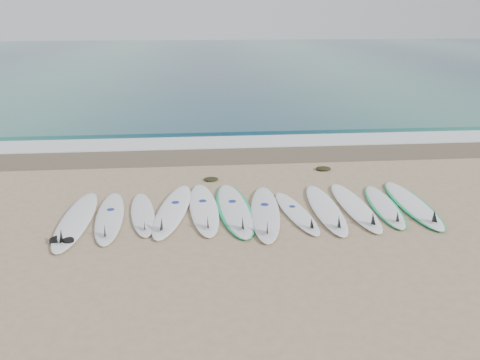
{
  "coord_description": "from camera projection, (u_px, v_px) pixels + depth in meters",
  "views": [
    {
      "loc": [
        -1.02,
        -8.97,
        4.01
      ],
      "look_at": [
        -0.14,
        0.89,
        0.4
      ],
      "focal_mm": 35.0,
      "sensor_mm": 36.0,
      "label": 1
    }
  ],
  "objects": [
    {
      "name": "surfboard_0",
      "position": [
        75.0,
        221.0,
        9.3
      ],
      "size": [
        0.61,
        2.89,
        0.37
      ],
      "rotation": [
        0.0,
        0.0,
        -0.0
      ],
      "color": "white",
      "rests_on": "ground"
    },
    {
      "name": "wave_crest",
      "position": [
        228.0,
        130.0,
        16.39
      ],
      "size": [
        120.0,
        1.0,
        0.1
      ],
      "primitive_type": "cube",
      "color": "#255E62",
      "rests_on": "ground"
    },
    {
      "name": "ground",
      "position": [
        250.0,
        212.0,
        9.86
      ],
      "size": [
        120.0,
        120.0,
        0.0
      ],
      "primitive_type": "plane",
      "color": "tan"
    },
    {
      "name": "surfboard_5",
      "position": [
        235.0,
        209.0,
        9.86
      ],
      "size": [
        0.92,
        2.97,
        0.37
      ],
      "rotation": [
        0.0,
        0.0,
        0.07
      ],
      "color": "white",
      "rests_on": "ground"
    },
    {
      "name": "surfboard_3",
      "position": [
        172.0,
        211.0,
        9.77
      ],
      "size": [
        1.02,
        2.92,
        0.37
      ],
      "rotation": [
        0.0,
        0.0,
        -0.15
      ],
      "color": "white",
      "rests_on": "ground"
    },
    {
      "name": "surfboard_2",
      "position": [
        143.0,
        214.0,
        9.63
      ],
      "size": [
        0.82,
        2.34,
        0.29
      ],
      "rotation": [
        0.0,
        0.0,
        0.15
      ],
      "color": "white",
      "rests_on": "ground"
    },
    {
      "name": "seaweed_near",
      "position": [
        211.0,
        179.0,
        11.67
      ],
      "size": [
        0.37,
        0.29,
        0.07
      ],
      "primitive_type": "ellipsoid",
      "color": "black",
      "rests_on": "ground"
    },
    {
      "name": "surfboard_4",
      "position": [
        204.0,
        209.0,
        9.85
      ],
      "size": [
        0.76,
        2.88,
        0.36
      ],
      "rotation": [
        0.0,
        0.0,
        0.06
      ],
      "color": "white",
      "rests_on": "ground"
    },
    {
      "name": "surfboard_8",
      "position": [
        326.0,
        209.0,
        9.84
      ],
      "size": [
        0.59,
        2.74,
        0.35
      ],
      "rotation": [
        0.0,
        0.0,
        -0.01
      ],
      "color": "white",
      "rests_on": "ground"
    },
    {
      "name": "ocean",
      "position": [
        209.0,
        59.0,
        40.27
      ],
      "size": [
        120.0,
        55.0,
        0.03
      ],
      "primitive_type": "cube",
      "color": "#255E62",
      "rests_on": "ground"
    },
    {
      "name": "surfboard_10",
      "position": [
        385.0,
        206.0,
        10.04
      ],
      "size": [
        0.78,
        2.43,
        0.3
      ],
      "rotation": [
        0.0,
        0.0,
        -0.09
      ],
      "color": "white",
      "rests_on": "ground"
    },
    {
      "name": "seaweed_far",
      "position": [
        323.0,
        168.0,
        12.44
      ],
      "size": [
        0.41,
        0.32,
        0.08
      ],
      "primitive_type": "ellipsoid",
      "color": "black",
      "rests_on": "ground"
    },
    {
      "name": "surfboard_7",
      "position": [
        297.0,
        213.0,
        9.68
      ],
      "size": [
        0.83,
        2.34,
        0.29
      ],
      "rotation": [
        0.0,
        0.0,
        0.16
      ],
      "color": "white",
      "rests_on": "ground"
    },
    {
      "name": "surfboard_1",
      "position": [
        109.0,
        217.0,
        9.46
      ],
      "size": [
        0.78,
        2.68,
        0.34
      ],
      "rotation": [
        0.0,
        0.0,
        0.09
      ],
      "color": "silver",
      "rests_on": "ground"
    },
    {
      "name": "foam_band",
      "position": [
        231.0,
        142.0,
        15.0
      ],
      "size": [
        120.0,
        1.4,
        0.04
      ],
      "primitive_type": "cube",
      "color": "silver",
      "rests_on": "ground"
    },
    {
      "name": "surfboard_9",
      "position": [
        356.0,
        207.0,
        9.96
      ],
      "size": [
        0.66,
        2.74,
        0.35
      ],
      "rotation": [
        0.0,
        0.0,
        0.03
      ],
      "color": "white",
      "rests_on": "ground"
    },
    {
      "name": "leash_coil",
      "position": [
        61.0,
        241.0,
        8.52
      ],
      "size": [
        0.46,
        0.36,
        0.11
      ],
      "color": "black",
      "rests_on": "ground"
    },
    {
      "name": "wet_sand_band",
      "position": [
        235.0,
        155.0,
        13.69
      ],
      "size": [
        120.0,
        1.8,
        0.01
      ],
      "primitive_type": "cube",
      "color": "brown",
      "rests_on": "ground"
    },
    {
      "name": "surfboard_11",
      "position": [
        413.0,
        204.0,
        10.11
      ],
      "size": [
        0.7,
        2.76,
        0.35
      ],
      "rotation": [
        0.0,
        0.0,
        -0.01
      ],
      "color": "white",
      "rests_on": "ground"
    },
    {
      "name": "surfboard_6",
      "position": [
        265.0,
        213.0,
        9.65
      ],
      "size": [
        0.9,
        2.94,
        0.37
      ],
      "rotation": [
        0.0,
        0.0,
        -0.1
      ],
      "color": "silver",
      "rests_on": "ground"
    }
  ]
}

